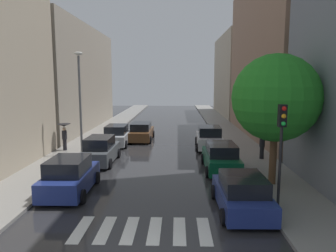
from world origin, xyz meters
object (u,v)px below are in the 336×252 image
object	(u,v)px
parked_car_right_third	(209,138)
street_tree_right	(276,98)
parked_car_left_third	(117,136)
pedestrian_near_tree	(262,146)
car_midroad	(141,132)
parked_car_left_second	(100,151)
lamp_post_left	(80,96)
parked_car_left_nearest	(70,177)
pedestrian_foreground	(64,131)
traffic_light_right_corner	(282,133)
parked_car_right_nearest	(242,194)
parked_car_right_second	(221,158)

from	to	relation	value
parked_car_right_third	street_tree_right	bearing A→B (deg)	-164.59
parked_car_left_third	street_tree_right	xyz separation A→B (m)	(9.93, -10.34, 3.74)
pedestrian_near_tree	car_midroad	bearing A→B (deg)	-144.37
parked_car_left_second	street_tree_right	world-z (taller)	street_tree_right
parked_car_left_second	street_tree_right	size ratio (longest dim) A/B	0.66
lamp_post_left	pedestrian_near_tree	bearing A→B (deg)	-4.13
parked_car_left_nearest	parked_car_left_second	bearing A→B (deg)	-2.00
parked_car_left_third	lamp_post_left	xyz separation A→B (m)	(-1.75, -4.17, 3.49)
parked_car_left_nearest	parked_car_right_third	distance (m)	13.06
parked_car_left_second	parked_car_right_third	world-z (taller)	parked_car_right_third
pedestrian_foreground	traffic_light_right_corner	distance (m)	16.70
parked_car_right_third	car_midroad	world-z (taller)	parked_car_right_third
parked_car_left_nearest	lamp_post_left	distance (m)	8.42
lamp_post_left	pedestrian_foreground	bearing A→B (deg)	142.03
parked_car_left_second	parked_car_right_third	bearing A→B (deg)	-57.05
car_midroad	pedestrian_foreground	distance (m)	7.29
parked_car_left_second	lamp_post_left	xyz separation A→B (m)	(-1.77, 1.79, 3.46)
parked_car_left_third	street_tree_right	size ratio (longest dim) A/B	0.66
parked_car_right_nearest	lamp_post_left	size ratio (longest dim) A/B	0.58
lamp_post_left	car_midroad	bearing A→B (deg)	60.55
parked_car_right_third	pedestrian_foreground	distance (m)	11.23
parked_car_left_second	pedestrian_near_tree	distance (m)	10.79
parked_car_left_third	parked_car_right_nearest	world-z (taller)	parked_car_left_third
parked_car_left_third	pedestrian_foreground	distance (m)	4.54
parked_car_left_third	pedestrian_near_tree	bearing A→B (deg)	-115.29
car_midroad	pedestrian_near_tree	world-z (taller)	pedestrian_near_tree
street_tree_right	parked_car_left_second	bearing A→B (deg)	156.12
parked_car_left_second	street_tree_right	distance (m)	11.45
pedestrian_foreground	parked_car_left_nearest	bearing A→B (deg)	-118.79
street_tree_right	traffic_light_right_corner	size ratio (longest dim) A/B	1.53
parked_car_right_second	traffic_light_right_corner	xyz separation A→B (m)	(1.56, -6.09, 2.50)
parked_car_right_second	pedestrian_near_tree	bearing A→B (deg)	-52.46
parked_car_right_second	pedestrian_foreground	world-z (taller)	pedestrian_foreground
parked_car_left_nearest	street_tree_right	world-z (taller)	street_tree_right
parked_car_left_second	traffic_light_right_corner	xyz separation A→B (m)	(9.23, -7.60, 2.47)
car_midroad	pedestrian_near_tree	distance (m)	11.50
pedestrian_foreground	pedestrian_near_tree	distance (m)	14.40
parked_car_left_nearest	pedestrian_near_tree	xyz separation A→B (m)	(10.87, 6.59, 0.24)
parked_car_left_second	pedestrian_near_tree	xyz separation A→B (m)	(10.75, 0.89, 0.23)
pedestrian_near_tree	lamp_post_left	xyz separation A→B (m)	(-12.52, 0.90, 3.23)
parked_car_right_nearest	pedestrian_foreground	bearing A→B (deg)	44.93
parked_car_right_nearest	lamp_post_left	bearing A→B (deg)	43.99
traffic_light_right_corner	parked_car_left_nearest	bearing A→B (deg)	168.50
parked_car_right_third	car_midroad	xyz separation A→B (m)	(-5.81, 3.26, -0.07)
parked_car_left_third	traffic_light_right_corner	bearing A→B (deg)	-145.79
parked_car_right_third	parked_car_right_nearest	bearing A→B (deg)	-178.05
parked_car_right_second	parked_car_right_third	world-z (taller)	parked_car_right_third
parked_car_left_nearest	lamp_post_left	xyz separation A→B (m)	(-1.65, 7.50, 3.46)
parked_car_right_nearest	parked_car_right_third	distance (m)	12.47
parked_car_left_second	parked_car_left_nearest	bearing A→B (deg)	179.21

